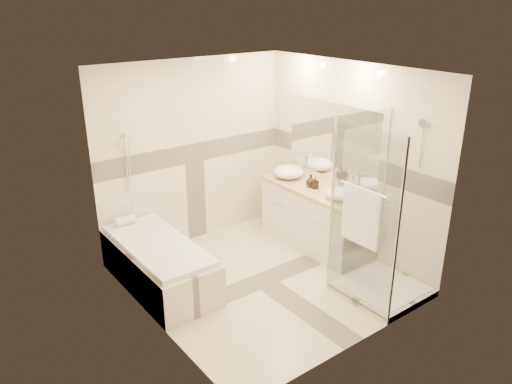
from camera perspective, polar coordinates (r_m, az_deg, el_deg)
room at (r=5.63m, az=1.09°, el=1.17°), size 2.82×3.02×2.52m
bathtub at (r=6.01m, az=-11.02°, el=-7.87°), size 0.75×1.70×0.56m
vanity at (r=6.80m, az=6.65°, el=-2.87°), size 0.58×1.62×0.85m
shower_enclosure at (r=5.81m, az=13.24°, el=-6.93°), size 0.96×0.93×2.04m
vessel_sink_near at (r=6.97m, az=3.72°, el=2.33°), size 0.43×0.43×0.17m
vessel_sink_far at (r=6.30m, az=9.57°, el=-0.16°), size 0.36×0.36×0.14m
faucet_near at (r=7.08m, az=5.06°, el=3.17°), size 0.11×0.03×0.26m
faucet_far at (r=6.43m, az=10.95°, el=0.95°), size 0.11×0.03×0.26m
amenity_bottle_a at (r=6.59m, az=6.78°, el=1.05°), size 0.08×0.09×0.16m
amenity_bottle_b at (r=6.65m, az=6.28°, el=1.29°), size 0.17×0.17×0.17m
folded_towels at (r=7.10m, az=2.86°, el=2.28°), size 0.17×0.24×0.07m
rolled_towel at (r=6.41m, az=-14.72°, el=-3.17°), size 0.24×0.11×0.11m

